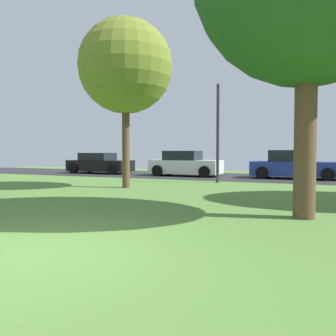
{
  "coord_description": "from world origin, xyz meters",
  "views": [
    {
      "loc": [
        3.72,
        -3.7,
        1.45
      ],
      "look_at": [
        0.0,
        4.71,
        1.01
      ],
      "focal_mm": 38.13,
      "sensor_mm": 36.0,
      "label": 1
    }
  ],
  "objects_px": {
    "oak_tree_left": "(125,67)",
    "street_lamp_post": "(218,134)",
    "parked_car_black": "(100,164)",
    "parked_car_white": "(185,164)",
    "parked_car_blue": "(294,166)"
  },
  "relations": [
    {
      "from": "oak_tree_left",
      "to": "parked_car_white",
      "type": "height_order",
      "value": "oak_tree_left"
    },
    {
      "from": "oak_tree_left",
      "to": "parked_car_white",
      "type": "relative_size",
      "value": 1.63
    },
    {
      "from": "parked_car_black",
      "to": "street_lamp_post",
      "type": "xyz_separation_m",
      "value": [
        8.91,
        -3.49,
        1.63
      ]
    },
    {
      "from": "oak_tree_left",
      "to": "parked_car_white",
      "type": "bearing_deg",
      "value": 92.05
    },
    {
      "from": "oak_tree_left",
      "to": "parked_car_white",
      "type": "xyz_separation_m",
      "value": [
        -0.26,
        7.16,
        -4.07
      ]
    },
    {
      "from": "parked_car_black",
      "to": "parked_car_blue",
      "type": "distance_m",
      "value": 11.97
    },
    {
      "from": "oak_tree_left",
      "to": "parked_car_blue",
      "type": "relative_size",
      "value": 1.48
    },
    {
      "from": "street_lamp_post",
      "to": "parked_car_blue",
      "type": "bearing_deg",
      "value": 51.42
    },
    {
      "from": "oak_tree_left",
      "to": "parked_car_black",
      "type": "distance_m",
      "value": 10.39
    },
    {
      "from": "parked_car_black",
      "to": "parked_car_white",
      "type": "bearing_deg",
      "value": -0.49
    },
    {
      "from": "oak_tree_left",
      "to": "street_lamp_post",
      "type": "distance_m",
      "value": 5.21
    },
    {
      "from": "oak_tree_left",
      "to": "parked_car_black",
      "type": "height_order",
      "value": "oak_tree_left"
    },
    {
      "from": "parked_car_white",
      "to": "parked_car_blue",
      "type": "bearing_deg",
      "value": 3.65
    },
    {
      "from": "parked_car_black",
      "to": "parked_car_white",
      "type": "relative_size",
      "value": 1.03
    },
    {
      "from": "parked_car_blue",
      "to": "street_lamp_post",
      "type": "distance_m",
      "value": 5.14
    }
  ]
}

